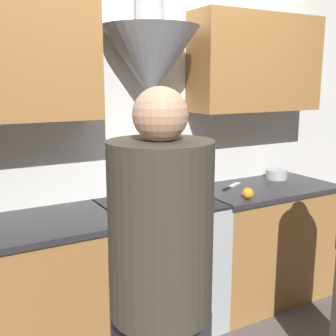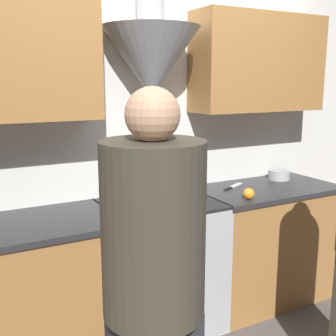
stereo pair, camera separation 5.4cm
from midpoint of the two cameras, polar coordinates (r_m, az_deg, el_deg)
wall_back at (r=2.86m, az=-5.46°, el=7.94°), size 8.40×0.63×2.60m
counter_right at (r=3.40m, az=12.12°, el=-9.69°), size 1.08×0.62×0.89m
stove_range at (r=2.92m, az=-1.56°, el=-13.03°), size 0.74×0.60×0.89m
stock_pot at (r=2.65m, az=-4.53°, el=-3.52°), size 0.27×0.27×0.18m
mixing_bowl at (r=2.85m, az=1.22°, el=-3.31°), size 0.28×0.28×0.09m
orange_fruit at (r=2.89m, az=10.23°, el=-3.39°), size 0.08×0.08×0.08m
saucepan at (r=3.53m, az=14.05°, el=-0.81°), size 0.18×0.18×0.08m
chefs_knife at (r=3.21m, az=8.11°, el=-2.46°), size 0.25×0.15×0.01m
person_foreground_left at (r=1.56m, az=-2.01°, el=-17.50°), size 0.36×0.36×1.66m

